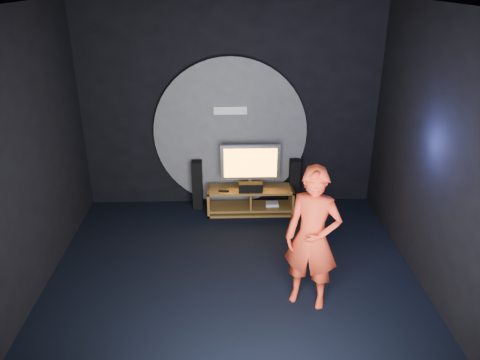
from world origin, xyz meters
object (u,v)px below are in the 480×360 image
tv (250,164)px  tower_speaker_left (197,185)px  player (312,239)px  tower_speaker_right (294,183)px  subwoofer (304,219)px  media_console (251,202)px

tv → tower_speaker_left: bearing=171.6°
player → tower_speaker_right: bearing=108.7°
subwoofer → player: size_ratio=0.16×
tv → player: bearing=-76.3°
tv → tower_speaker_left: (-0.91, 0.13, -0.43)m
tower_speaker_right → player: 2.71m
subwoofer → player: player is taller
tv → subwoofer: size_ratio=3.37×
media_console → player: bearing=-76.1°
tower_speaker_left → tower_speaker_right: bearing=0.6°
media_console → tower_speaker_right: size_ratio=1.68×
tower_speaker_left → player: 3.09m
tower_speaker_left → tv: bearing=-8.4°
media_console → tower_speaker_right: bearing=15.9°
media_console → player: (0.61, -2.44, 0.72)m
tower_speaker_left → tower_speaker_right: (1.69, 0.02, 0.00)m
tv → tower_speaker_right: size_ratio=1.14×
tower_speaker_left → tower_speaker_right: same height
tower_speaker_right → player: size_ratio=0.48×
media_console → tv: tv is taller
tower_speaker_left → subwoofer: tower_speaker_left is taller
tv → subwoofer: (0.85, -0.64, -0.72)m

